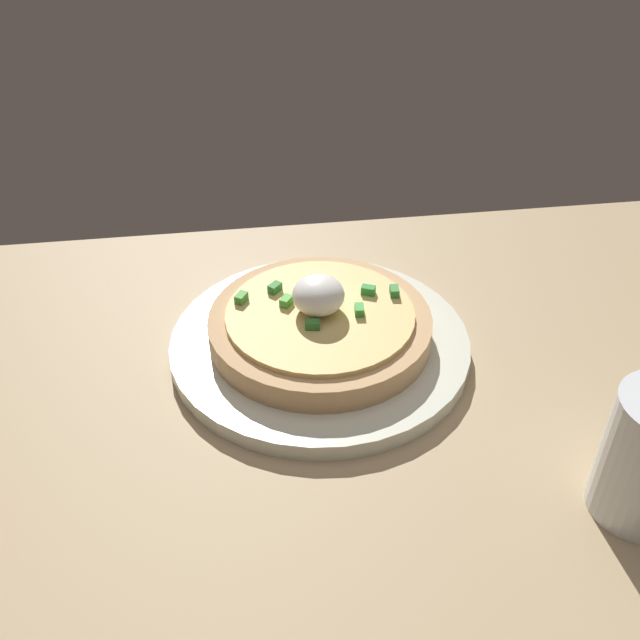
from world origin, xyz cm
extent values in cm
cube|color=tan|center=(0.00, 0.00, 1.13)|extent=(104.92, 68.67, 2.26)
cylinder|color=silver|center=(6.39, -10.19, 3.05)|extent=(27.81, 27.81, 1.58)
cylinder|color=tan|center=(6.39, -10.19, 5.05)|extent=(20.51, 20.51, 2.42)
cylinder|color=#E5C474|center=(6.39, -10.19, 6.52)|extent=(17.25, 17.25, 0.51)
ellipsoid|color=white|center=(6.51, -10.41, 8.49)|extent=(4.72, 4.72, 3.41)
cube|color=#2E8A33|center=(7.63, -10.88, 7.18)|extent=(1.07, 1.43, 0.80)
cube|color=#367D37|center=(7.38, -7.87, 7.18)|extent=(1.39, 1.00, 0.80)
cube|color=#37893C|center=(-0.87, -11.91, 7.18)|extent=(0.93, 1.36, 0.80)
cube|color=#53AE45|center=(4.74, -13.51, 7.18)|extent=(0.99, 1.39, 0.80)
cube|color=#2F7D30|center=(10.13, -14.03, 7.18)|extent=(1.47, 1.48, 0.80)
cube|color=green|center=(2.92, -9.43, 7.18)|extent=(0.94, 1.36, 0.80)
cube|color=#2E8E39|center=(1.51, -12.41, 7.18)|extent=(1.49, 1.25, 0.80)
cube|color=green|center=(5.66, -11.43, 7.18)|extent=(1.51, 1.40, 0.80)
cube|color=green|center=(9.30, -11.73, 7.18)|extent=(1.38, 1.51, 0.80)
cube|color=green|center=(13.35, -12.82, 7.18)|extent=(1.37, 1.51, 0.80)
camera|label=1|loc=(13.72, 41.70, 45.22)|focal=40.27mm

